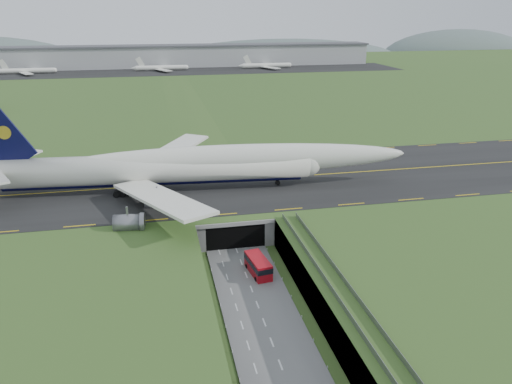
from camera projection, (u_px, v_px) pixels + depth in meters
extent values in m
plane|color=#2F5120|center=(243.00, 268.00, 93.50)|extent=(900.00, 900.00, 0.00)
cube|color=gray|center=(243.00, 254.00, 92.47)|extent=(800.00, 800.00, 6.00)
cube|color=slate|center=(251.00, 288.00, 86.58)|extent=(12.00, 75.00, 0.20)
cube|color=black|center=(218.00, 182.00, 121.74)|extent=(800.00, 44.00, 0.18)
cube|color=gray|center=(227.00, 204.00, 109.07)|extent=(16.00, 22.00, 1.00)
cube|color=gray|center=(196.00, 217.00, 108.58)|extent=(2.00, 22.00, 6.00)
cube|color=gray|center=(258.00, 212.00, 111.28)|extent=(2.00, 22.00, 6.00)
cube|color=black|center=(231.00, 226.00, 105.51)|extent=(12.00, 12.00, 5.00)
cube|color=#A8A8A3|center=(236.00, 224.00, 98.89)|extent=(17.00, 0.50, 0.80)
cube|color=#A8A8A3|center=(335.00, 285.00, 76.63)|extent=(3.00, 53.00, 0.50)
cube|color=gray|center=(326.00, 281.00, 76.10)|extent=(0.06, 53.00, 1.00)
cube|color=gray|center=(344.00, 280.00, 76.64)|extent=(0.06, 53.00, 1.00)
cylinder|color=#A8A8A3|center=(358.00, 339.00, 68.93)|extent=(0.90, 0.90, 5.60)
cylinder|color=#A8A8A3|center=(328.00, 293.00, 79.96)|extent=(0.90, 0.90, 5.60)
cylinder|color=#A8A8A3|center=(306.00, 259.00, 90.99)|extent=(0.90, 0.90, 5.60)
cylinder|color=white|center=(156.00, 168.00, 114.04)|extent=(71.35, 12.41, 6.69)
sphere|color=white|center=(307.00, 163.00, 118.23)|extent=(7.06, 7.06, 6.55)
ellipsoid|color=white|center=(239.00, 159.00, 115.78)|extent=(80.57, 12.63, 7.02)
ellipsoid|color=black|center=(303.00, 160.00, 117.82)|extent=(4.90, 3.29, 2.34)
cylinder|color=black|center=(156.00, 179.00, 114.93)|extent=(67.50, 8.26, 2.81)
cube|color=white|center=(168.00, 153.00, 130.22)|extent=(23.81, 29.92, 2.81)
cube|color=white|center=(17.00, 157.00, 116.98)|extent=(10.16, 12.22, 1.07)
cube|color=white|center=(161.00, 198.00, 99.07)|extent=(20.02, 31.42, 2.81)
cube|color=black|center=(3.00, 139.00, 107.59)|extent=(13.30, 1.70, 14.78)
cylinder|color=gold|center=(5.00, 132.00, 107.11)|extent=(2.97, 0.97, 2.93)
cylinder|color=slate|center=(162.00, 173.00, 124.85)|extent=(5.69, 3.88, 3.45)
cylinder|color=slate|center=(146.00, 161.00, 134.48)|extent=(5.69, 3.88, 3.45)
cylinder|color=slate|center=(158.00, 201.00, 106.35)|extent=(5.69, 3.88, 3.45)
cylinder|color=slate|center=(128.00, 223.00, 95.55)|extent=(5.69, 3.88, 3.45)
cylinder|color=black|center=(278.00, 183.00, 118.99)|extent=(1.19, 0.61, 1.15)
cube|color=black|center=(136.00, 188.00, 115.03)|extent=(6.84, 7.80, 1.46)
cube|color=#AD0B15|center=(258.00, 266.00, 90.80)|extent=(3.85, 7.88, 3.03)
cube|color=black|center=(258.00, 263.00, 90.59)|extent=(3.92, 7.99, 1.01)
cube|color=black|center=(258.00, 272.00, 91.23)|extent=(3.58, 7.36, 0.50)
cylinder|color=black|center=(256.00, 279.00, 88.55)|extent=(0.48, 0.95, 0.91)
cylinder|color=black|center=(247.00, 266.00, 93.01)|extent=(0.48, 0.95, 0.91)
cylinder|color=black|center=(270.00, 277.00, 89.38)|extent=(0.48, 0.95, 0.91)
cylinder|color=black|center=(260.00, 264.00, 93.84)|extent=(0.48, 0.95, 0.91)
cube|color=#B2B2B2|center=(169.00, 56.00, 364.57)|extent=(300.00, 22.00, 15.00)
cube|color=#4C4C51|center=(168.00, 46.00, 362.00)|extent=(302.00, 24.00, 1.20)
cube|color=black|center=(171.00, 71.00, 339.53)|extent=(320.00, 50.00, 0.08)
cylinder|color=white|center=(27.00, 71.00, 325.55)|extent=(34.00, 3.20, 3.20)
cylinder|color=white|center=(161.00, 68.00, 342.21)|extent=(34.00, 3.20, 3.20)
cylinder|color=white|center=(266.00, 65.00, 356.52)|extent=(34.00, 3.20, 3.20)
ellipsoid|color=slate|center=(282.00, 61.00, 513.22)|extent=(260.00, 91.00, 44.00)
ellipsoid|color=slate|center=(457.00, 57.00, 551.80)|extent=(180.00, 63.00, 60.00)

